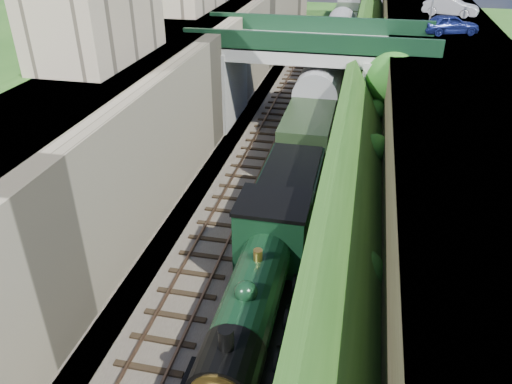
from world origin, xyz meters
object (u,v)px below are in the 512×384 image
road_bridge (317,72)px  tree (393,78)px  car_blue (450,24)px  tender (289,199)px  car_silver (451,7)px  locomotive (257,294)px

road_bridge → tree: (4.97, -2.20, 0.57)m
tree → road_bridge: bearing=156.2°
car_blue → tender: (-8.34, -17.02, -5.30)m
road_bridge → car_silver: 14.71m
car_silver → tender: size_ratio=0.71×
car_silver → car_blue: bearing=-170.9°
tree → car_blue: (3.63, 5.97, 2.27)m
road_bridge → tender: 13.48m
car_silver → tree: bearing=177.0°
car_blue → car_silver: size_ratio=0.91×
road_bridge → tender: bearing=-88.9°
car_silver → tender: 26.39m
locomotive → car_blue: bearing=71.1°
car_blue → locomotive: bearing=142.4°
locomotive → road_bridge: bearing=90.7°
car_blue → car_silver: bearing=-25.4°
tree → car_blue: 7.34m
car_blue → car_silver: car_silver is taller
tree → car_blue: car_blue is taller
tree → car_blue: bearing=58.7°
tree → tender: bearing=-113.1°
tender → tree: bearing=66.9°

